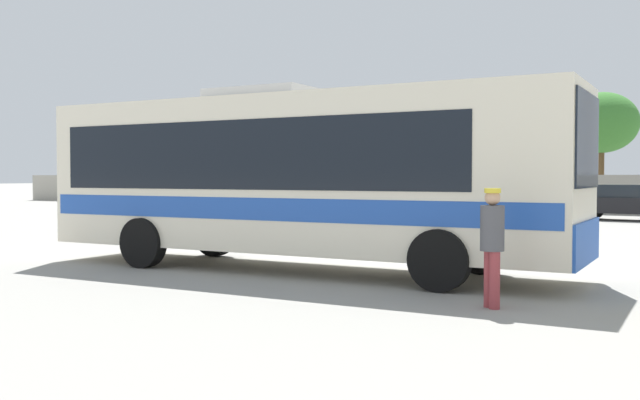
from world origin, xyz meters
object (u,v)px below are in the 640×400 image
roadside_tree_midright (602,123)px  coach_bus_cream_blue (293,173)px  parked_car_third_black (625,202)px  attendant_by_bus_door (492,240)px  parked_car_second_grey (470,199)px  roadside_tree_midleft (421,128)px  roadside_tree_left (289,130)px  parked_car_leftmost_maroon (358,197)px

roadside_tree_midright → coach_bus_cream_blue: bearing=-92.2°
coach_bus_cream_blue → parked_car_third_black: coach_bus_cream_blue is taller
coach_bus_cream_blue → parked_car_third_black: size_ratio=2.47×
attendant_by_bus_door → parked_car_third_black: (-0.89, 22.95, -0.18)m
attendant_by_bus_door → parked_car_second_grey: attendant_by_bus_door is taller
roadside_tree_midleft → parked_car_third_black: bearing=-36.9°
parked_car_third_black → roadside_tree_midright: bearing=103.1°
roadside_tree_midleft → attendant_by_bus_door: bearing=-66.6°
coach_bus_cream_blue → roadside_tree_midleft: (-9.52, 30.80, 3.02)m
roadside_tree_left → roadside_tree_midleft: roadside_tree_left is taller
parked_car_third_black → roadside_tree_left: 26.70m
attendant_by_bus_door → parked_car_third_black: bearing=92.2°
parked_car_leftmost_maroon → parked_car_second_grey: size_ratio=1.09×
parked_car_second_grey → roadside_tree_midleft: (-6.25, 9.28, 4.23)m
parked_car_leftmost_maroon → roadside_tree_midleft: roadside_tree_midleft is taller
coach_bus_cream_blue → attendant_by_bus_door: size_ratio=6.41×
parked_car_leftmost_maroon → roadside_tree_midright: size_ratio=0.67×
parked_car_leftmost_maroon → roadside_tree_midleft: 10.86m
roadside_tree_midleft → roadside_tree_midright: 10.81m
attendant_by_bus_door → roadside_tree_midleft: bearing=113.4°
parked_car_second_grey → roadside_tree_midleft: roadside_tree_midleft is taller
parked_car_third_black → coach_bus_cream_blue: bearing=-100.5°
parked_car_third_black → roadside_tree_midleft: (-13.36, 10.03, 4.18)m
parked_car_leftmost_maroon → roadside_tree_midright: bearing=47.7°
attendant_by_bus_door → parked_car_third_black: size_ratio=0.39×
coach_bus_cream_blue → parked_car_leftmost_maroon: (-8.97, 20.79, -1.16)m
coach_bus_cream_blue → attendant_by_bus_door: coach_bus_cream_blue is taller
parked_car_leftmost_maroon → roadside_tree_midleft: (-0.55, 10.01, 4.18)m
parked_car_second_grey → attendant_by_bus_door: bearing=-71.4°
attendant_by_bus_door → parked_car_second_grey: bearing=108.6°
roadside_tree_left → roadside_tree_midright: bearing=0.7°
parked_car_leftmost_maroon → parked_car_third_black: (12.81, -0.01, -0.00)m
attendant_by_bus_door → parked_car_second_grey: (-8.00, 23.70, -0.23)m
coach_bus_cream_blue → roadside_tree_left: 37.71m
parked_car_second_grey → parked_car_third_black: (7.11, -0.75, 0.05)m
coach_bus_cream_blue → roadside_tree_left: (-20.12, 31.73, 3.23)m
roadside_tree_left → roadside_tree_midleft: 10.64m
parked_car_second_grey → roadside_tree_midright: size_ratio=0.62×
parked_car_leftmost_maroon → parked_car_third_black: bearing=-0.1°
roadside_tree_left → roadside_tree_midleft: (10.60, -0.92, -0.22)m
coach_bus_cream_blue → parked_car_second_grey: size_ratio=2.66×
coach_bus_cream_blue → parked_car_leftmost_maroon: 22.67m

